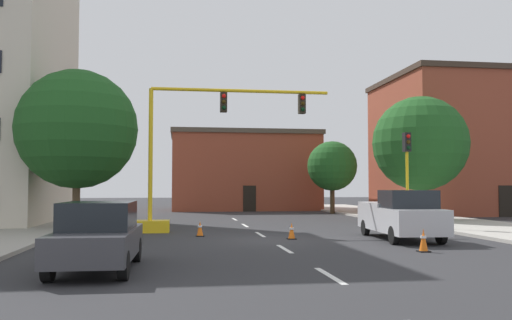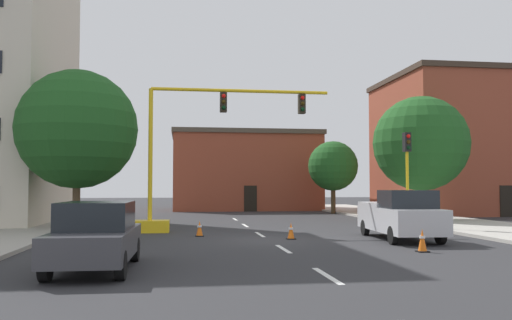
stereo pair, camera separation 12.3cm
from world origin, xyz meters
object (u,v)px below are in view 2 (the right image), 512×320
Objects in this scene: traffic_signal_gantry at (177,184)px; sedan_dark_gray_near_left at (96,235)px; tree_right_mid at (421,144)px; tree_left_near at (77,129)px; tree_right_far at (333,166)px; traffic_light_pole_right at (407,158)px; traffic_cone_roadside_c at (422,241)px; pickup_truck_silver at (400,215)px; traffic_cone_roadside_b at (200,229)px; traffic_cone_roadside_a at (291,231)px.

sedan_dark_gray_near_left is at bearing -99.78° from traffic_signal_gantry.
tree_right_mid is 1.69× the size of sedan_dark_gray_near_left.
tree_left_near reaches higher than traffic_signal_gantry.
traffic_signal_gantry is 1.66× the size of tree_right_far.
tree_right_far is (0.84, 15.86, 0.21)m from traffic_light_pole_right.
traffic_cone_roadside_c is at bearing -115.26° from tree_right_mid.
traffic_cone_roadside_b is at bearing 162.34° from pickup_truck_silver.
traffic_light_pole_right reaches higher than pickup_truck_silver.
tree_left_near reaches higher than tree_right_mid.
tree_right_mid is 16.33m from traffic_cone_roadside_b.
traffic_cone_roadside_b is at bearing -67.20° from traffic_signal_gantry.
traffic_cone_roadside_b is 0.87× the size of traffic_cone_roadside_c.
tree_right_far is 0.75× the size of tree_right_mid.
traffic_signal_gantry is 15.83m from tree_right_mid.
pickup_truck_silver is at bearing 76.70° from traffic_cone_roadside_c.
traffic_cone_roadside_a is at bearing -41.85° from traffic_signal_gantry.
traffic_cone_roadside_b is at bearing -169.23° from traffic_light_pole_right.
tree_left_near is 1.41× the size of pickup_truck_silver.
tree_right_mid reaches higher than traffic_signal_gantry.
traffic_cone_roadside_c is (12.82, -10.18, -4.54)m from tree_left_near.
tree_right_mid reaches higher than traffic_cone_roadside_b.
traffic_light_pole_right is 5.66m from pickup_truck_silver.
tree_right_mid is 16.27m from traffic_cone_roadside_c.
tree_right_far is 8.61× the size of traffic_cone_roadside_b.
pickup_truck_silver is 1.22× the size of sedan_dark_gray_near_left.
traffic_light_pole_right is at bearing 39.34° from sedan_dark_gray_near_left.
tree_left_near is 11.77× the size of traffic_cone_roadside_b.
pickup_truck_silver is (13.75, -6.26, -3.93)m from tree_left_near.
sedan_dark_gray_near_left is at bearing -149.77° from pickup_truck_silver.
traffic_light_pole_right reaches higher than sedan_dark_gray_near_left.
tree_right_mid reaches higher than pickup_truck_silver.
traffic_cone_roadside_c is (9.95, 2.41, -0.51)m from sedan_dark_gray_near_left.
tree_right_mid is at bearing 44.90° from sedan_dark_gray_near_left.
sedan_dark_gray_near_left reaches higher than traffic_cone_roadside_a.
pickup_truck_silver is 4.08m from traffic_cone_roadside_c.
traffic_cone_roadside_a is (9.43, -5.49, -4.58)m from tree_left_near.
traffic_signal_gantry reaches higher than sedan_dark_gray_near_left.
traffic_cone_roadside_c is at bearing -42.64° from traffic_cone_roadside_b.
traffic_signal_gantry is 10.28m from pickup_truck_silver.
tree_right_far is at bearing 104.40° from tree_right_mid.
traffic_cone_roadside_b is (5.81, -3.73, -4.58)m from tree_left_near.
traffic_signal_gantry is at bearing 80.22° from sedan_dark_gray_near_left.
tree_right_mid is at bearing 43.24° from traffic_cone_roadside_a.
tree_left_near is 1.72× the size of sedan_dark_gray_near_left.
traffic_cone_roadside_b is (2.94, 8.87, -0.56)m from sedan_dark_gray_near_left.
tree_right_far is 7.53× the size of traffic_cone_roadside_c.
traffic_signal_gantry is 12.46× the size of traffic_cone_roadside_c.
tree_right_mid is 11.35× the size of traffic_cone_roadside_a.
tree_left_near is at bearing 141.53° from traffic_cone_roadside_c.
tree_right_far is 24.84m from traffic_cone_roadside_c.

